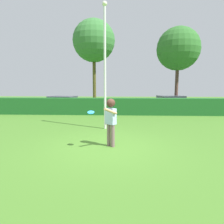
{
  "coord_description": "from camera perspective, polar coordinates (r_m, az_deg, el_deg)",
  "views": [
    {
      "loc": [
        0.52,
        -7.07,
        2.3
      ],
      "look_at": [
        0.15,
        1.13,
        1.15
      ],
      "focal_mm": 32.08,
      "sensor_mm": 36.0,
      "label": 1
    }
  ],
  "objects": [
    {
      "name": "ground_plane",
      "position": [
        7.46,
        -1.6,
        -10.0
      ],
      "size": [
        60.0,
        60.0,
        0.0
      ],
      "primitive_type": "plane",
      "color": "#477A28"
    },
    {
      "name": "hedge_row",
      "position": [
        15.17,
        0.57,
        1.63
      ],
      "size": [
        20.87,
        0.9,
        1.25
      ],
      "primitive_type": "cube",
      "color": "#1D5B23",
      "rests_on": "ground"
    },
    {
      "name": "willow_tree",
      "position": [
        22.18,
        -5.19,
        19.49
      ],
      "size": [
        4.39,
        4.39,
        8.97
      ],
      "color": "#4F491F",
      "rests_on": "ground"
    },
    {
      "name": "lamppost",
      "position": [
        10.25,
        -2.04,
        14.32
      ],
      "size": [
        0.24,
        0.24,
        6.23
      ],
      "color": "silver",
      "rests_on": "ground"
    },
    {
      "name": "parked_car_white",
      "position": [
        19.06,
        16.41,
        2.79
      ],
      "size": [
        4.48,
        2.65,
        1.25
      ],
      "color": "white",
      "rests_on": "ground"
    },
    {
      "name": "frisbee",
      "position": [
        7.05,
        -6.04,
        -0.1
      ],
      "size": [
        0.24,
        0.24,
        0.1
      ],
      "color": "#268CE5"
    },
    {
      "name": "parked_car_green",
      "position": [
        18.13,
        -13.87,
        2.63
      ],
      "size": [
        4.44,
        2.44,
        1.25
      ],
      "color": "#1E6633",
      "rests_on": "ground"
    },
    {
      "name": "person",
      "position": [
        7.3,
        -0.4,
        -1.31
      ],
      "size": [
        0.46,
        0.84,
        1.78
      ],
      "color": "#7E5E62",
      "rests_on": "ground"
    },
    {
      "name": "oak_tree",
      "position": [
        20.48,
        18.34,
        16.67
      ],
      "size": [
        4.0,
        4.0,
        7.56
      ],
      "color": "brown",
      "rests_on": "ground"
    }
  ]
}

